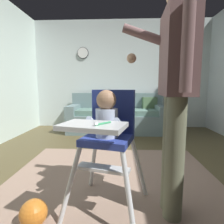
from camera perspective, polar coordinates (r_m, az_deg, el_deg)
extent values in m
cube|color=brown|center=(2.24, 2.90, -19.96)|extent=(5.85, 6.85, 0.10)
cube|color=silver|center=(4.66, 2.83, 11.53)|extent=(5.05, 0.06, 2.62)
cube|color=gray|center=(1.80, -0.27, -25.57)|extent=(2.26, 2.64, 0.01)
cube|color=slate|center=(4.14, 1.45, -3.37)|extent=(2.12, 0.84, 0.40)
cube|color=slate|center=(4.41, 1.55, 2.94)|extent=(2.12, 0.22, 0.46)
cube|color=slate|center=(4.23, -11.82, 0.80)|extent=(0.20, 0.84, 0.20)
cube|color=slate|center=(4.19, 14.86, 0.65)|extent=(0.20, 0.84, 0.20)
cube|color=slate|center=(4.09, -5.03, 0.07)|extent=(0.85, 0.60, 0.11)
cube|color=slate|center=(4.07, 7.94, 0.00)|extent=(0.85, 0.60, 0.11)
cube|color=#4C6B47|center=(4.34, 11.63, 2.31)|extent=(0.35, 0.17, 0.34)
cylinder|color=silver|center=(1.47, -13.03, -21.35)|extent=(0.19, 0.13, 0.57)
cylinder|color=silver|center=(1.33, 5.26, -24.53)|extent=(0.13, 0.19, 0.57)
cylinder|color=silver|center=(1.83, -5.84, -15.26)|extent=(0.13, 0.19, 0.57)
cylinder|color=silver|center=(1.72, 8.44, -16.87)|extent=(0.19, 0.13, 0.57)
cube|color=navy|center=(1.46, -1.36, -8.50)|extent=(0.44, 0.44, 0.05)
cube|color=navy|center=(1.55, 0.38, 0.29)|extent=(0.37, 0.16, 0.36)
cube|color=silver|center=(1.15, -5.98, -4.39)|extent=(0.45, 0.35, 0.03)
cube|color=silver|center=(1.43, -2.77, -17.18)|extent=(0.41, 0.20, 0.02)
cylinder|color=silver|center=(1.41, -1.63, -3.42)|extent=(0.21, 0.21, 0.22)
sphere|color=#997051|center=(1.37, -1.80, 3.79)|extent=(0.15, 0.15, 0.15)
cylinder|color=silver|center=(1.40, -6.23, -3.01)|extent=(0.08, 0.15, 0.10)
cylinder|color=silver|center=(1.34, 2.08, -3.52)|extent=(0.08, 0.15, 0.10)
cylinder|color=#38A366|center=(1.12, -2.81, -3.57)|extent=(0.09, 0.11, 0.01)
cube|color=white|center=(1.08, -5.03, -3.58)|extent=(0.02, 0.03, 0.02)
cylinder|color=#676950|center=(1.57, 17.94, -12.24)|extent=(0.14, 0.14, 0.93)
cylinder|color=#676950|center=(1.46, 18.91, -13.82)|extent=(0.14, 0.14, 0.93)
cube|color=#6F5150|center=(1.44, 19.73, 16.81)|extent=(0.23, 0.41, 0.60)
cylinder|color=#6F5150|center=(1.62, 12.21, 21.75)|extent=(0.48, 0.10, 0.23)
sphere|color=tan|center=(1.59, 6.09, 16.32)|extent=(0.08, 0.08, 0.08)
cylinder|color=#6F5150|center=(1.21, 22.47, 18.52)|extent=(0.07, 0.07, 0.54)
sphere|color=orange|center=(1.60, -23.27, -26.97)|extent=(0.19, 0.19, 0.19)
cylinder|color=white|center=(4.76, -9.10, 17.76)|extent=(0.25, 0.03, 0.25)
cylinder|color=black|center=(4.78, -9.06, 17.73)|extent=(0.28, 0.02, 0.28)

